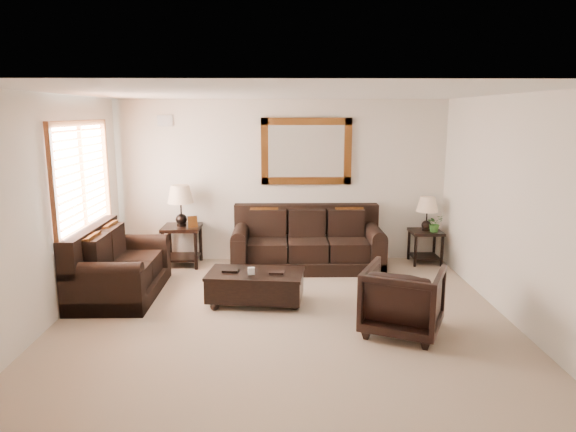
{
  "coord_description": "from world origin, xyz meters",
  "views": [
    {
      "loc": [
        -0.04,
        -6.06,
        2.47
      ],
      "look_at": [
        0.08,
        0.6,
        1.13
      ],
      "focal_mm": 32.0,
      "sensor_mm": 36.0,
      "label": 1
    }
  ],
  "objects_px": {
    "end_table_left": "(181,213)",
    "coffee_table": "(255,284)",
    "end_table_right": "(427,220)",
    "armchair": "(403,296)",
    "loveseat": "(116,270)",
    "sofa": "(307,245)"
  },
  "relations": [
    {
      "from": "end_table_left",
      "to": "coffee_table",
      "type": "bearing_deg",
      "value": -54.05
    },
    {
      "from": "end_table_right",
      "to": "armchair",
      "type": "bearing_deg",
      "value": -110.59
    },
    {
      "from": "end_table_left",
      "to": "loveseat",
      "type": "bearing_deg",
      "value": -114.81
    },
    {
      "from": "end_table_right",
      "to": "end_table_left",
      "type": "bearing_deg",
      "value": -179.31
    },
    {
      "from": "coffee_table",
      "to": "armchair",
      "type": "distance_m",
      "value": 1.97
    },
    {
      "from": "end_table_right",
      "to": "armchair",
      "type": "xyz_separation_m",
      "value": [
        -1.04,
        -2.76,
        -0.3
      ]
    },
    {
      "from": "end_table_right",
      "to": "armchair",
      "type": "relative_size",
      "value": 1.3
    },
    {
      "from": "sofa",
      "to": "loveseat",
      "type": "bearing_deg",
      "value": -154.6
    },
    {
      "from": "armchair",
      "to": "end_table_right",
      "type": "bearing_deg",
      "value": -85.91
    },
    {
      "from": "sofa",
      "to": "loveseat",
      "type": "distance_m",
      "value": 2.99
    },
    {
      "from": "sofa",
      "to": "end_table_right",
      "type": "distance_m",
      "value": 2.03
    },
    {
      "from": "coffee_table",
      "to": "sofa",
      "type": "bearing_deg",
      "value": 71.61
    },
    {
      "from": "end_table_left",
      "to": "armchair",
      "type": "distance_m",
      "value": 4.07
    },
    {
      "from": "loveseat",
      "to": "end_table_left",
      "type": "bearing_deg",
      "value": -24.81
    },
    {
      "from": "end_table_left",
      "to": "end_table_right",
      "type": "distance_m",
      "value": 4.04
    },
    {
      "from": "end_table_left",
      "to": "armchair",
      "type": "bearing_deg",
      "value": -42.19
    },
    {
      "from": "end_table_right",
      "to": "coffee_table",
      "type": "relative_size",
      "value": 0.85
    },
    {
      "from": "loveseat",
      "to": "coffee_table",
      "type": "relative_size",
      "value": 1.29
    },
    {
      "from": "loveseat",
      "to": "armchair",
      "type": "height_order",
      "value": "loveseat"
    },
    {
      "from": "sofa",
      "to": "coffee_table",
      "type": "bearing_deg",
      "value": -115.23
    },
    {
      "from": "sofa",
      "to": "loveseat",
      "type": "height_order",
      "value": "sofa"
    },
    {
      "from": "end_table_right",
      "to": "coffee_table",
      "type": "xyz_separation_m",
      "value": [
        -2.76,
        -1.81,
        -0.47
      ]
    }
  ]
}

